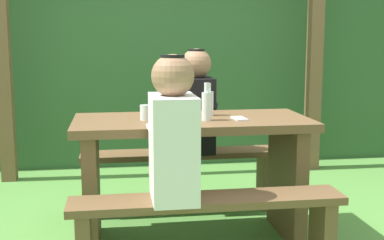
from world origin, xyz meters
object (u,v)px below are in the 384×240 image
(bench_near, at_px, (208,220))
(bottle_center, at_px, (209,102))
(bench_far, at_px, (181,168))
(cell_phone, at_px, (239,119))
(person_black_coat, at_px, (196,104))
(picnic_table, at_px, (192,158))
(bottle_right, at_px, (180,103))
(person_white_shirt, at_px, (173,133))
(bottle_left, at_px, (207,105))
(drinking_glass, at_px, (146,112))

(bench_near, bearing_deg, bottle_center, 79.27)
(bench_far, bearing_deg, cell_phone, -66.03)
(bench_far, height_order, person_black_coat, person_black_coat)
(bench_near, height_order, bottle_center, bottle_center)
(picnic_table, distance_m, bench_far, 0.57)
(bottle_right, height_order, bottle_center, bottle_right)
(bench_near, height_order, person_black_coat, person_black_coat)
(bench_far, bearing_deg, picnic_table, -90.00)
(bottle_right, distance_m, bottle_center, 0.19)
(picnic_table, bearing_deg, person_black_coat, 78.23)
(person_white_shirt, relative_size, bottle_right, 3.33)
(bottle_right, bearing_deg, person_white_shirt, -100.42)
(person_black_coat, relative_size, bottle_right, 3.33)
(bottle_left, bearing_deg, bench_far, 96.72)
(bottle_right, xyz_separation_m, cell_phone, (0.34, -0.13, -0.08))
(drinking_glass, relative_size, bottle_left, 0.40)
(bench_far, relative_size, person_white_shirt, 1.95)
(person_black_coat, xyz_separation_m, bottle_center, (0.01, -0.43, 0.07))
(drinking_glass, distance_m, bottle_left, 0.36)
(bottle_center, bearing_deg, picnic_table, -141.10)
(bottle_center, height_order, cell_phone, bottle_center)
(picnic_table, xyz_separation_m, person_white_shirt, (-0.17, -0.53, 0.26))
(bottle_right, bearing_deg, drinking_glass, -161.70)
(bottle_right, bearing_deg, person_black_coat, 69.57)
(bench_near, height_order, bottle_right, bottle_right)
(drinking_glass, xyz_separation_m, bottle_center, (0.39, 0.11, 0.04))
(bench_near, relative_size, bottle_right, 6.48)
(person_black_coat, distance_m, bottle_left, 0.62)
(person_black_coat, distance_m, cell_phone, 0.63)
(drinking_glass, height_order, bottle_left, bottle_left)
(person_white_shirt, distance_m, drinking_glass, 0.52)
(picnic_table, distance_m, bench_near, 0.57)
(bench_far, xyz_separation_m, bottle_left, (0.07, -0.62, 0.53))
(bottle_left, bearing_deg, bench_near, -99.29)
(drinking_glass, height_order, cell_phone, drinking_glass)
(bench_near, xyz_separation_m, bottle_center, (0.12, 0.63, 0.52))
(picnic_table, relative_size, person_black_coat, 1.95)
(picnic_table, height_order, bench_far, picnic_table)
(drinking_glass, bearing_deg, bottle_right, 18.30)
(cell_phone, bearing_deg, bottle_left, 177.99)
(person_black_coat, height_order, drinking_glass, person_black_coat)
(picnic_table, distance_m, cell_phone, 0.38)
(picnic_table, distance_m, person_black_coat, 0.60)
(picnic_table, xyz_separation_m, cell_phone, (0.27, -0.08, 0.25))
(picnic_table, bearing_deg, bottle_right, 143.23)
(bench_far, xyz_separation_m, drinking_glass, (-0.27, -0.55, 0.49))
(person_black_coat, relative_size, drinking_glass, 8.13)
(person_black_coat, bearing_deg, picnic_table, -101.77)
(picnic_table, height_order, person_white_shirt, person_white_shirt)
(bottle_right, bearing_deg, bottle_left, -44.26)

